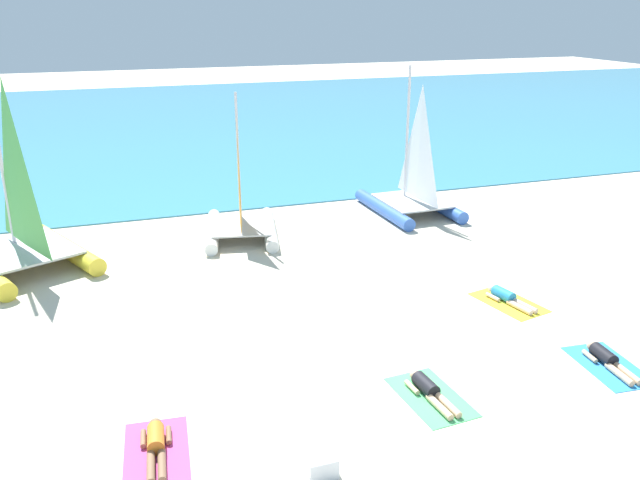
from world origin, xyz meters
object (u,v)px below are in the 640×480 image
at_px(sailboat_blue, 411,192).
at_px(sailboat_white, 241,217).
at_px(towel_leftmost, 157,453).
at_px(towel_center_left, 431,397).
at_px(sunbather_center_left, 429,390).
at_px(towel_center_right, 509,302).
at_px(sunbather_leftmost, 156,444).
at_px(sailboat_yellow, 20,237).
at_px(cooler_box, 321,467).
at_px(sunbather_rightmost, 607,359).
at_px(towel_rightmost, 609,366).
at_px(sunbather_center_right, 507,297).

bearing_deg(sailboat_blue, sailboat_white, -176.97).
height_order(towel_leftmost, towel_center_left, same).
relative_size(sunbather_center_left, towel_center_right, 0.82).
xyz_separation_m(sailboat_blue, towel_center_left, (-4.97, -11.02, -0.78)).
relative_size(sunbather_leftmost, sunbather_center_left, 1.00).
relative_size(sailboat_yellow, towel_center_right, 3.25).
bearing_deg(sailboat_white, sunbather_center_left, -70.13).
bearing_deg(towel_center_left, cooler_box, -152.24).
bearing_deg(towel_center_left, sunbather_center_left, 94.32).
bearing_deg(sunbather_rightmost, sunbather_leftmost, -176.54).
xyz_separation_m(sailboat_yellow, sailboat_blue, (13.08, 1.08, -0.13)).
xyz_separation_m(sailboat_white, towel_center_right, (5.47, -7.20, -0.69)).
xyz_separation_m(sailboat_white, sunbather_leftmost, (-3.78, -10.36, -0.57)).
height_order(sunbather_leftmost, towel_center_right, sunbather_leftmost).
bearing_deg(cooler_box, sailboat_white, 83.93).
bearing_deg(sunbather_rightmost, towel_leftmost, -176.14).
bearing_deg(cooler_box, towel_leftmost, 149.77).
bearing_deg(towel_leftmost, sailboat_white, 70.06).
relative_size(towel_center_left, towel_rightmost, 1.00).
relative_size(sailboat_yellow, towel_leftmost, 3.25).
bearing_deg(sailboat_blue, towel_rightmost, -96.29).
xyz_separation_m(sailboat_yellow, cooler_box, (5.34, -11.41, -0.74)).
height_order(sailboat_yellow, towel_center_left, sailboat_yellow).
height_order(sailboat_yellow, sunbather_rightmost, sailboat_yellow).
height_order(sunbather_leftmost, sunbather_center_right, same).
height_order(sunbather_center_left, towel_center_right, sunbather_center_left).
xyz_separation_m(sunbather_center_right, towel_rightmost, (0.22, -3.46, -0.13)).
relative_size(sunbather_center_right, sunbather_rightmost, 1.00).
bearing_deg(towel_center_left, towel_rightmost, -2.36).
distance_m(sailboat_yellow, cooler_box, 12.62).
distance_m(sailboat_blue, towel_center_left, 12.11).
xyz_separation_m(sailboat_white, sunbather_center_left, (1.51, -10.36, -0.57)).
distance_m(sailboat_yellow, sunbather_rightmost, 15.89).
bearing_deg(towel_rightmost, sunbather_rightmost, 85.48).
height_order(sailboat_white, towel_center_right, sailboat_white).
distance_m(towel_leftmost, sunbather_leftmost, 0.14).
xyz_separation_m(towel_leftmost, sunbather_rightmost, (9.47, -0.11, 0.13)).
height_order(sunbather_leftmost, cooler_box, cooler_box).
distance_m(sailboat_white, towel_rightmost, 12.05).
bearing_deg(sunbather_center_left, sailboat_yellow, 125.06).
xyz_separation_m(sunbather_center_left, cooler_box, (-2.77, -1.53, 0.05)).
xyz_separation_m(sailboat_white, sailboat_yellow, (-6.60, -0.48, 0.22)).
bearing_deg(sailboat_white, cooler_box, -84.50).
height_order(sailboat_white, sunbather_rightmost, sailboat_white).
bearing_deg(towel_center_left, sailboat_blue, 65.75).
bearing_deg(towel_center_right, sailboat_yellow, 150.90).
distance_m(sailboat_blue, sunbather_leftmost, 15.02).
bearing_deg(towel_center_left, sailboat_white, 98.27).
xyz_separation_m(towel_leftmost, towel_center_right, (9.25, 3.22, 0.00)).
height_order(sailboat_white, towel_center_left, sailboat_white).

